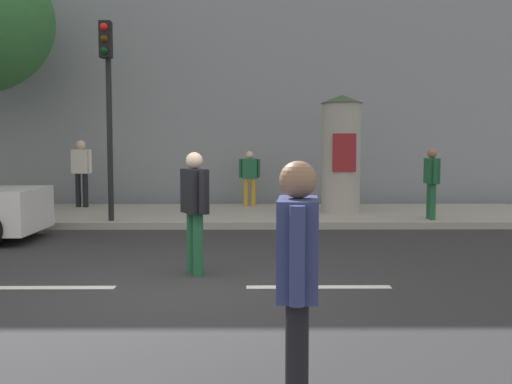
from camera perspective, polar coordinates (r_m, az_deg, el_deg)
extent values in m
plane|color=#2B2B2D|center=(7.34, -7.42, -9.30)|extent=(80.00, 80.00, 0.00)
cube|color=#9E9B93|center=(14.20, -4.02, -2.27)|extent=(36.00, 4.00, 0.15)
cube|color=silver|center=(7.73, -20.28, -8.80)|extent=(1.80, 0.16, 0.01)
cube|color=silver|center=(7.33, 6.18, -9.26)|extent=(1.80, 0.16, 0.01)
cube|color=gray|center=(19.49, -3.17, 16.02)|extent=(36.00, 5.00, 11.29)
cylinder|color=black|center=(12.79, -14.19, 4.90)|extent=(0.12, 0.12, 3.43)
cube|color=black|center=(12.80, -14.57, 14.30)|extent=(0.24, 0.24, 0.75)
sphere|color=red|center=(12.72, -14.74, 15.44)|extent=(0.16, 0.16, 0.16)
sphere|color=#3C2906|center=(12.68, -14.72, 14.38)|extent=(0.16, 0.16, 0.16)
sphere|color=#07330F|center=(12.64, -14.70, 13.31)|extent=(0.16, 0.16, 0.16)
cylinder|color=#9E9B93|center=(14.24, 8.37, 3.33)|extent=(0.93, 0.93, 2.64)
cone|color=#334C33|center=(14.28, 8.44, 9.04)|extent=(1.02, 1.02, 0.20)
cube|color=maroon|center=(13.76, 8.68, 3.84)|extent=(0.56, 0.02, 0.90)
cylinder|color=#1E5938|center=(7.86, -5.72, -5.22)|extent=(0.14, 0.14, 0.84)
cylinder|color=#1E5938|center=(8.07, -6.32, -4.97)|extent=(0.14, 0.14, 0.84)
cube|color=black|center=(7.88, -6.07, 0.09)|extent=(0.42, 0.53, 0.60)
cylinder|color=black|center=(7.62, -5.32, -0.06)|extent=(0.09, 0.09, 0.57)
cylinder|color=black|center=(8.14, -6.77, 0.22)|extent=(0.09, 0.09, 0.57)
sphere|color=beige|center=(7.86, -6.09, 3.09)|extent=(0.23, 0.23, 0.23)
cylinder|color=black|center=(3.84, 4.09, -15.69)|extent=(0.14, 0.14, 0.84)
cylinder|color=black|center=(3.61, 4.04, -17.03)|extent=(0.14, 0.14, 0.84)
cube|color=navy|center=(3.54, 4.13, -5.43)|extent=(0.28, 0.51, 0.59)
cylinder|color=navy|center=(3.83, 4.18, -4.68)|extent=(0.09, 0.09, 0.56)
cylinder|color=navy|center=(3.25, 4.07, -6.31)|extent=(0.09, 0.09, 0.56)
sphere|color=#8C664C|center=(3.49, 4.17, 1.22)|extent=(0.23, 0.23, 0.23)
cylinder|color=#1E5938|center=(13.37, 16.71, -0.86)|extent=(0.14, 0.14, 0.79)
cylinder|color=#1E5938|center=(13.16, 16.98, -0.94)|extent=(0.14, 0.14, 0.79)
cube|color=#1E5938|center=(13.22, 16.91, 2.00)|extent=(0.25, 0.45, 0.56)
cylinder|color=#1E5938|center=(13.47, 16.59, 2.05)|extent=(0.09, 0.09, 0.53)
cylinder|color=#1E5938|center=(12.96, 17.24, 1.95)|extent=(0.09, 0.09, 0.53)
sphere|color=#8C664C|center=(13.21, 16.95, 3.67)|extent=(0.21, 0.21, 0.21)
cylinder|color=black|center=(15.98, -17.09, 0.17)|extent=(0.14, 0.14, 0.89)
cylinder|color=black|center=(15.89, -16.43, 0.16)|extent=(0.14, 0.14, 0.89)
cube|color=silver|center=(15.90, -16.83, 2.89)|extent=(0.46, 0.32, 0.63)
cylinder|color=silver|center=(16.02, -17.62, 2.89)|extent=(0.09, 0.09, 0.60)
cylinder|color=silver|center=(15.78, -16.02, 2.90)|extent=(0.09, 0.09, 0.60)
sphere|color=beige|center=(15.89, -16.86, 4.46)|extent=(0.24, 0.24, 0.24)
cylinder|color=#B78C33|center=(15.52, -0.27, -0.02)|extent=(0.14, 0.14, 0.75)
cylinder|color=#B78C33|center=(15.51, -1.00, -0.02)|extent=(0.14, 0.14, 0.75)
cube|color=#1E5938|center=(15.48, -0.64, 2.33)|extent=(0.39, 0.24, 0.53)
cylinder|color=#1E5938|center=(15.48, 0.25, 2.33)|extent=(0.09, 0.09, 0.50)
cylinder|color=#1E5938|center=(15.48, -1.53, 2.33)|extent=(0.09, 0.09, 0.50)
sphere|color=beige|center=(15.47, -0.64, 3.68)|extent=(0.20, 0.20, 0.20)
cylinder|color=black|center=(12.45, -22.04, -2.41)|extent=(0.64, 0.23, 0.64)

